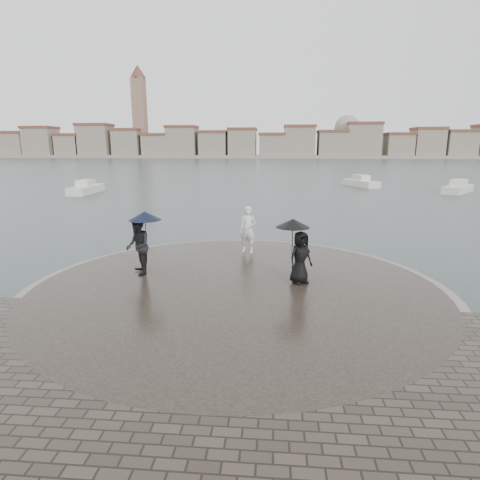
{
  "coord_description": "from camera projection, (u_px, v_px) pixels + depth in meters",
  "views": [
    {
      "loc": [
        1.05,
        -7.75,
        4.37
      ],
      "look_at": [
        0.0,
        4.8,
        1.45
      ],
      "focal_mm": 30.0,
      "sensor_mm": 36.0,
      "label": 1
    }
  ],
  "objects": [
    {
      "name": "visitor_right",
      "position": [
        298.0,
        247.0,
        11.94
      ],
      "size": [
        1.24,
        1.06,
        1.95
      ],
      "color": "black",
      "rests_on": "quay_tip"
    },
    {
      "name": "quay_tip",
      "position": [
        236.0,
        291.0,
        11.95
      ],
      "size": [
        11.9,
        11.9,
        0.36
      ],
      "primitive_type": "cylinder",
      "color": "#2D261E",
      "rests_on": "ground"
    },
    {
      "name": "boats",
      "position": [
        305.0,
        187.0,
        41.44
      ],
      "size": [
        39.52,
        15.12,
        1.5
      ],
      "color": "silver",
      "rests_on": "ground"
    },
    {
      "name": "statue",
      "position": [
        248.0,
        230.0,
        15.48
      ],
      "size": [
        0.75,
        0.58,
        1.81
      ],
      "primitive_type": "imported",
      "rotation": [
        0.0,
        0.0,
        -0.25
      ],
      "color": "silver",
      "rests_on": "quay_tip"
    },
    {
      "name": "visitor_left",
      "position": [
        139.0,
        240.0,
        12.77
      ],
      "size": [
        1.29,
        1.19,
        2.04
      ],
      "color": "black",
      "rests_on": "quay_tip"
    },
    {
      "name": "ground",
      "position": [
        221.0,
        356.0,
        8.6
      ],
      "size": [
        400.0,
        400.0,
        0.0
      ],
      "primitive_type": "plane",
      "color": "#2B3835",
      "rests_on": "ground"
    },
    {
      "name": "kerb_ring",
      "position": [
        236.0,
        292.0,
        11.96
      ],
      "size": [
        12.5,
        12.5,
        0.32
      ],
      "primitive_type": "cylinder",
      "color": "gray",
      "rests_on": "ground"
    },
    {
      "name": "far_skyline",
      "position": [
        257.0,
        144.0,
        163.85
      ],
      "size": [
        260.0,
        20.0,
        37.0
      ],
      "color": "gray",
      "rests_on": "ground"
    }
  ]
}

